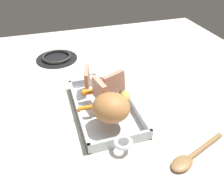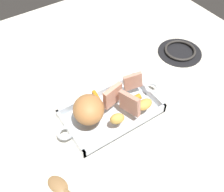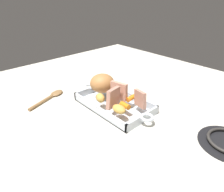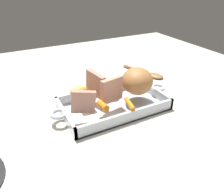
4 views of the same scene
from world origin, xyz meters
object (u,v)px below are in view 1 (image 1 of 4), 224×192
Objects in this scene: baby_carrot_southeast at (104,85)px; serving_spoon at (191,157)px; roast_slice_outer at (99,91)px; baby_carrot_northwest at (88,92)px; baby_carrot_southwest at (87,108)px; potato_golden_small at (125,97)px; roasting_dish at (105,108)px; roast_slice_thick at (87,77)px; pork_roast at (111,108)px; potato_near_roast at (115,80)px; roast_slice_thin at (114,83)px; stove_burner_rear at (57,58)px.

serving_spoon is (0.37, 0.16, -0.05)m from baby_carrot_southeast.
roast_slice_outer is 1.68× the size of baby_carrot_northwest.
baby_carrot_southwest is 0.14m from potato_golden_small.
baby_carrot_northwest is at bearing -143.53° from roasting_dish.
roast_slice_thick reaches higher than baby_carrot_southwest.
baby_carrot_southeast is at bearing -157.50° from potato_golden_small.
potato_near_roast is (-0.19, 0.07, -0.03)m from pork_roast.
roast_slice_outer is 0.07m from roast_slice_thin.
baby_carrot_northwest reaches higher than serving_spoon.
pork_roast is 2.43× the size of baby_carrot_southeast.
potato_golden_small is (0.06, 0.02, -0.02)m from roast_slice_thin.
roast_slice_thick is 1.21× the size of baby_carrot_southwest.
roasting_dish is 2.01× the size of serving_spoon.
potato_near_roast is (-0.10, 0.07, 0.05)m from roasting_dish.
serving_spoon is (0.38, 0.11, -0.05)m from potato_near_roast.
roast_slice_outer is 0.11m from roast_slice_thick.
roast_slice_outer is at bearing -134.49° from roasting_dish.
pork_roast is 0.10m from potato_golden_small.
roast_slice_outer is 1.55× the size of potato_golden_small.
baby_carrot_southeast is at bearing 140.46° from baby_carrot_southwest.
roasting_dish is at bearing 106.56° from baby_carrot_southwest.
stove_burner_rear is (-0.55, -0.12, -0.08)m from pork_roast.
roast_slice_outer is at bearing 11.09° from roast_slice_thick.
potato_near_roast is 1.21× the size of potato_golden_small.
roast_slice_thin is at bearing -164.25° from potato_golden_small.
potato_near_roast reaches higher than baby_carrot_southwest.
roasting_dish is 6.18× the size of roast_slice_thick.
pork_roast is 1.86× the size of potato_near_roast.
stove_burner_rear is 0.80m from serving_spoon.
roast_slice_thin is at bearing 119.05° from baby_carrot_southwest.
roasting_dish reaches higher than serving_spoon.
roast_slice_thin is (-0.13, 0.05, -0.00)m from pork_roast.
potato_golden_small is (-0.07, 0.07, -0.02)m from pork_roast.
serving_spoon is at bearing 28.17° from roast_slice_thick.
baby_carrot_southeast is 1.01× the size of baby_carrot_northwest.
potato_near_roast is at bearing 135.96° from roast_slice_outer.
roasting_dish is 0.33m from serving_spoon.
stove_burner_rear is (-0.40, -0.08, -0.04)m from baby_carrot_northwest.
baby_carrot_southwest is (-0.07, -0.06, -0.04)m from pork_roast.
roast_slice_thin is at bearing 79.21° from baby_carrot_northwest.
potato_near_roast is (-0.05, 0.02, -0.02)m from roast_slice_thin.
roasting_dish is at bearing 176.46° from pork_roast.
roast_slice_thick is 1.46× the size of baby_carrot_southeast.
roast_slice_thick is 0.35× the size of stove_burner_rear.
baby_carrot_southeast reaches higher than serving_spoon.
roast_slice_outer is at bearing 33.08° from baby_carrot_northwest.
roasting_dish is 5.34× the size of roast_slice_thin.
serving_spoon is (0.34, 0.22, -0.04)m from baby_carrot_northwest.
roast_slice_outer is 0.09m from baby_carrot_southeast.
potato_golden_small is at bearing -86.41° from serving_spoon.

